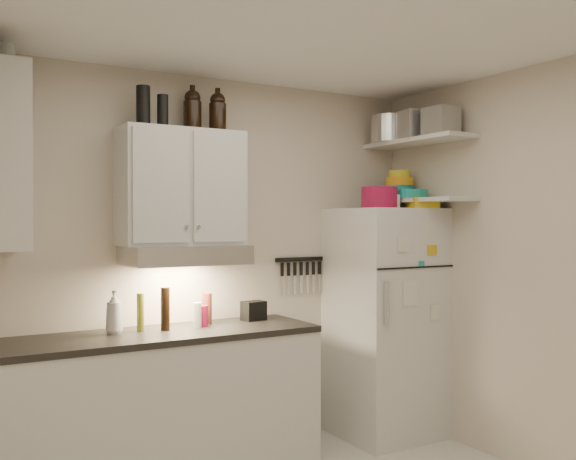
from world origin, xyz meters
TOP-DOWN VIEW (x-y plane):
  - ceiling at (0.00, 0.00)m, footprint 3.20×3.00m
  - back_wall at (0.00, 1.51)m, footprint 3.20×0.02m
  - right_wall at (1.61, 0.00)m, footprint 0.02×3.00m
  - base_cabinet at (-0.55, 1.20)m, footprint 2.10×0.60m
  - countertop at (-0.55, 1.20)m, footprint 2.10×0.62m
  - upper_cabinet at (-0.30, 1.33)m, footprint 0.80×0.33m
  - range_hood at (-0.30, 1.27)m, footprint 0.76×0.46m
  - fridge at (1.25, 1.16)m, footprint 0.70×0.68m
  - shelf_hi at (1.45, 1.02)m, footprint 0.30×0.95m
  - shelf_lo at (1.45, 1.02)m, footprint 0.30×0.95m
  - knife_strip at (0.70, 1.49)m, footprint 0.42×0.02m
  - dutch_oven at (1.16, 1.11)m, footprint 0.36×0.36m
  - book_stack at (1.41, 0.93)m, footprint 0.26×0.29m
  - spice_jar at (1.25, 1.03)m, footprint 0.07×0.07m
  - stock_pot at (1.38, 1.27)m, footprint 0.36×0.36m
  - tin_a at (1.40, 1.00)m, footprint 0.23×0.22m
  - tin_b at (1.44, 0.77)m, footprint 0.21×0.21m
  - bowl_teal at (1.45, 1.26)m, footprint 0.27×0.27m
  - bowl_orange at (1.45, 1.23)m, footprint 0.21×0.21m
  - bowl_yellow at (1.45, 1.23)m, footprint 0.17×0.17m
  - plates at (1.41, 1.07)m, footprint 0.30×0.30m
  - growler_a at (-0.20, 1.38)m, footprint 0.15×0.15m
  - growler_b at (-0.04, 1.33)m, footprint 0.13×0.13m
  - thermos_a at (-0.44, 1.28)m, footprint 0.09×0.09m
  - thermos_b at (-0.56, 1.32)m, footprint 0.11×0.11m
  - side_jar at (-1.36, 1.30)m, footprint 0.16×0.16m
  - soap_bottle at (-0.75, 1.28)m, footprint 0.11×0.11m
  - pepper_mill at (-0.12, 1.34)m, footprint 0.08×0.08m
  - oil_bottle at (-0.59, 1.29)m, footprint 0.05×0.05m
  - vinegar_bottle at (-0.45, 1.23)m, footprint 0.06×0.06m
  - clear_bottle at (-0.23, 1.23)m, footprint 0.07×0.07m
  - red_jar at (-0.18, 1.27)m, footprint 0.08×0.08m
  - caddy at (0.23, 1.33)m, footprint 0.17×0.13m

SIDE VIEW (x-z plane):
  - base_cabinet at x=-0.55m, z-range 0.00..0.88m
  - fridge at x=1.25m, z-range 0.00..1.70m
  - countertop at x=-0.55m, z-range 0.88..0.92m
  - caddy at x=0.23m, z-range 0.92..1.05m
  - red_jar at x=-0.18m, z-range 0.92..1.06m
  - clear_bottle at x=-0.23m, z-range 0.92..1.08m
  - pepper_mill at x=-0.12m, z-range 0.92..1.13m
  - oil_bottle at x=-0.59m, z-range 0.92..1.16m
  - vinegar_bottle at x=-0.45m, z-range 0.92..1.19m
  - soap_bottle at x=-0.75m, z-range 0.92..1.22m
  - back_wall at x=0.00m, z-range 0.00..2.60m
  - right_wall at x=1.61m, z-range 0.00..2.60m
  - knife_strip at x=0.70m, z-range 1.31..1.33m
  - range_hood at x=-0.30m, z-range 1.33..1.45m
  - book_stack at x=1.41m, z-range 1.70..1.78m
  - spice_jar at x=1.25m, z-range 1.70..1.80m
  - shelf_lo at x=1.45m, z-range 1.75..1.77m
  - dutch_oven at x=1.16m, z-range 1.70..1.86m
  - plates at x=1.41m, z-range 1.77..1.84m
  - upper_cabinet at x=-0.30m, z-range 1.45..2.20m
  - bowl_teal at x=1.45m, z-range 1.77..1.88m
  - bowl_orange at x=1.45m, z-range 1.88..1.94m
  - bowl_yellow at x=1.45m, z-range 1.94..2.00m
  - shelf_hi at x=1.45m, z-range 2.19..2.22m
  - thermos_a at x=-0.44m, z-range 2.20..2.40m
  - tin_b at x=1.44m, z-range 2.21..2.42m
  - stock_pot at x=1.38m, z-range 2.21..2.42m
  - tin_a at x=1.40m, z-range 2.21..2.42m
  - thermos_b at x=-0.56m, z-range 2.20..2.45m
  - growler_b at x=-0.04m, z-range 2.20..2.47m
  - growler_a at x=-0.20m, z-range 2.20..2.48m
  - side_jar at x=-1.36m, z-range 2.45..2.62m
  - ceiling at x=0.00m, z-range 2.60..2.62m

